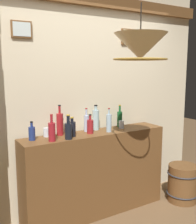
{
  "coord_description": "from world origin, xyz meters",
  "views": [
    {
      "loc": [
        -1.63,
        -1.88,
        1.77
      ],
      "look_at": [
        0.0,
        0.79,
        1.26
      ],
      "focal_mm": 44.46,
      "sensor_mm": 36.0,
      "label": 1
    }
  ],
  "objects_px": {
    "liquor_bottle_amaro": "(72,129)",
    "liquor_bottle_sherry": "(90,126)",
    "liquor_bottle_gin": "(60,124)",
    "glass_tumbler_highball": "(121,125)",
    "liquor_bottle_tequila": "(109,123)",
    "liquor_bottle_rye": "(32,133)",
    "liquor_bottle_port": "(86,123)",
    "pendant_lamp": "(140,47)",
    "liquor_bottle_mezcal": "(96,119)",
    "liquor_bottle_scotch": "(52,131)",
    "glass_tumbler_rocks": "(47,132)",
    "liquor_bottle_vodka": "(68,130)",
    "wooden_barrel": "(183,183)",
    "liquor_bottle_brandy": "(120,119)"
  },
  "relations": [
    {
      "from": "liquor_bottle_port",
      "to": "wooden_barrel",
      "type": "xyz_separation_m",
      "value": [
        1.21,
        -0.44,
        -0.87
      ]
    },
    {
      "from": "glass_tumbler_rocks",
      "to": "pendant_lamp",
      "type": "distance_m",
      "value": 1.37
    },
    {
      "from": "liquor_bottle_mezcal",
      "to": "glass_tumbler_rocks",
      "type": "distance_m",
      "value": 0.64
    },
    {
      "from": "liquor_bottle_sherry",
      "to": "liquor_bottle_port",
      "type": "xyz_separation_m",
      "value": [
        0.01,
        0.1,
        0.02
      ]
    },
    {
      "from": "glass_tumbler_highball",
      "to": "pendant_lamp",
      "type": "bearing_deg",
      "value": -116.17
    },
    {
      "from": "glass_tumbler_rocks",
      "to": "liquor_bottle_gin",
      "type": "bearing_deg",
      "value": -5.44
    },
    {
      "from": "liquor_bottle_tequila",
      "to": "wooden_barrel",
      "type": "relative_size",
      "value": 0.58
    },
    {
      "from": "liquor_bottle_tequila",
      "to": "liquor_bottle_mezcal",
      "type": "distance_m",
      "value": 0.19
    },
    {
      "from": "pendant_lamp",
      "to": "wooden_barrel",
      "type": "bearing_deg",
      "value": 21.17
    },
    {
      "from": "liquor_bottle_tequila",
      "to": "liquor_bottle_gin",
      "type": "distance_m",
      "value": 0.58
    },
    {
      "from": "liquor_bottle_mezcal",
      "to": "liquor_bottle_gin",
      "type": "xyz_separation_m",
      "value": [
        -0.48,
        -0.02,
        0.0
      ]
    },
    {
      "from": "liquor_bottle_gin",
      "to": "glass_tumbler_highball",
      "type": "distance_m",
      "value": 0.8
    },
    {
      "from": "liquor_bottle_tequila",
      "to": "liquor_bottle_gin",
      "type": "bearing_deg",
      "value": 164.73
    },
    {
      "from": "liquor_bottle_amaro",
      "to": "liquor_bottle_vodka",
      "type": "relative_size",
      "value": 0.82
    },
    {
      "from": "liquor_bottle_amaro",
      "to": "liquor_bottle_sherry",
      "type": "relative_size",
      "value": 0.97
    },
    {
      "from": "liquor_bottle_port",
      "to": "pendant_lamp",
      "type": "height_order",
      "value": "pendant_lamp"
    },
    {
      "from": "liquor_bottle_sherry",
      "to": "glass_tumbler_rocks",
      "type": "xyz_separation_m",
      "value": [
        -0.49,
        0.12,
        -0.04
      ]
    },
    {
      "from": "liquor_bottle_vodka",
      "to": "liquor_bottle_scotch",
      "type": "bearing_deg",
      "value": 174.52
    },
    {
      "from": "liquor_bottle_amaro",
      "to": "liquor_bottle_sherry",
      "type": "xyz_separation_m",
      "value": [
        0.24,
        0.02,
        -0.0
      ]
    },
    {
      "from": "liquor_bottle_mezcal",
      "to": "liquor_bottle_port",
      "type": "bearing_deg",
      "value": -172.2
    },
    {
      "from": "liquor_bottle_mezcal",
      "to": "pendant_lamp",
      "type": "distance_m",
      "value": 1.21
    },
    {
      "from": "liquor_bottle_amaro",
      "to": "liquor_bottle_mezcal",
      "type": "height_order",
      "value": "liquor_bottle_mezcal"
    },
    {
      "from": "liquor_bottle_rye",
      "to": "pendant_lamp",
      "type": "relative_size",
      "value": 0.41
    },
    {
      "from": "liquor_bottle_port",
      "to": "glass_tumbler_rocks",
      "type": "height_order",
      "value": "liquor_bottle_port"
    },
    {
      "from": "liquor_bottle_port",
      "to": "liquor_bottle_rye",
      "type": "xyz_separation_m",
      "value": [
        -0.68,
        -0.05,
        -0.03
      ]
    },
    {
      "from": "liquor_bottle_brandy",
      "to": "glass_tumbler_rocks",
      "type": "distance_m",
      "value": 0.98
    },
    {
      "from": "liquor_bottle_mezcal",
      "to": "glass_tumbler_rocks",
      "type": "height_order",
      "value": "liquor_bottle_mezcal"
    },
    {
      "from": "liquor_bottle_sherry",
      "to": "liquor_bottle_mezcal",
      "type": "distance_m",
      "value": 0.2
    },
    {
      "from": "liquor_bottle_scotch",
      "to": "glass_tumbler_highball",
      "type": "distance_m",
      "value": 0.98
    },
    {
      "from": "liquor_bottle_port",
      "to": "pendant_lamp",
      "type": "distance_m",
      "value": 1.21
    },
    {
      "from": "liquor_bottle_brandy",
      "to": "wooden_barrel",
      "type": "height_order",
      "value": "liquor_bottle_brandy"
    },
    {
      "from": "glass_tumbler_highball",
      "to": "liquor_bottle_gin",
      "type": "bearing_deg",
      "value": 174.03
    },
    {
      "from": "liquor_bottle_brandy",
      "to": "liquor_bottle_rye",
      "type": "distance_m",
      "value": 1.17
    },
    {
      "from": "liquor_bottle_gin",
      "to": "glass_tumbler_rocks",
      "type": "bearing_deg",
      "value": 174.56
    },
    {
      "from": "liquor_bottle_tequila",
      "to": "liquor_bottle_rye",
      "type": "distance_m",
      "value": 0.91
    },
    {
      "from": "liquor_bottle_gin",
      "to": "liquor_bottle_amaro",
      "type": "bearing_deg",
      "value": -53.3
    },
    {
      "from": "liquor_bottle_brandy",
      "to": "liquor_bottle_rye",
      "type": "height_order",
      "value": "liquor_bottle_brandy"
    },
    {
      "from": "liquor_bottle_rye",
      "to": "liquor_bottle_port",
      "type": "bearing_deg",
      "value": 4.26
    },
    {
      "from": "liquor_bottle_vodka",
      "to": "glass_tumbler_rocks",
      "type": "xyz_separation_m",
      "value": [
        -0.16,
        0.23,
        -0.05
      ]
    },
    {
      "from": "wooden_barrel",
      "to": "liquor_bottle_sherry",
      "type": "bearing_deg",
      "value": 164.8
    },
    {
      "from": "liquor_bottle_amaro",
      "to": "liquor_bottle_gin",
      "type": "relative_size",
      "value": 0.63
    },
    {
      "from": "liquor_bottle_mezcal",
      "to": "liquor_bottle_gin",
      "type": "relative_size",
      "value": 0.89
    },
    {
      "from": "liquor_bottle_sherry",
      "to": "liquor_bottle_rye",
      "type": "bearing_deg",
      "value": 175.39
    },
    {
      "from": "liquor_bottle_brandy",
      "to": "liquor_bottle_mezcal",
      "type": "bearing_deg",
      "value": 176.91
    },
    {
      "from": "liquor_bottle_scotch",
      "to": "liquor_bottle_tequila",
      "type": "bearing_deg",
      "value": 3.24
    },
    {
      "from": "liquor_bottle_sherry",
      "to": "liquor_bottle_scotch",
      "type": "bearing_deg",
      "value": -169.73
    },
    {
      "from": "liquor_bottle_brandy",
      "to": "pendant_lamp",
      "type": "bearing_deg",
      "value": -115.79
    },
    {
      "from": "liquor_bottle_amaro",
      "to": "liquor_bottle_mezcal",
      "type": "xyz_separation_m",
      "value": [
        0.39,
        0.15,
        0.04
      ]
    },
    {
      "from": "liquor_bottle_sherry",
      "to": "glass_tumbler_rocks",
      "type": "bearing_deg",
      "value": 166.5
    },
    {
      "from": "liquor_bottle_mezcal",
      "to": "liquor_bottle_scotch",
      "type": "bearing_deg",
      "value": -161.82
    }
  ]
}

